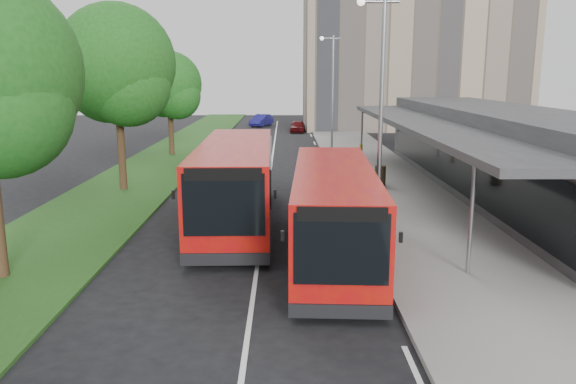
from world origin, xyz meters
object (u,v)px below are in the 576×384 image
(bus_main, at_px, (333,212))
(bollard, at_px, (361,154))
(car_far, at_px, (261,120))
(tree_far, at_px, (169,89))
(litter_bin, at_px, (380,175))
(tree_mid, at_px, (117,71))
(lamp_post_near, at_px, (379,99))
(car_near, at_px, (298,126))
(lamp_post_far, at_px, (331,86))
(bus_second, at_px, (236,183))

(bus_main, distance_m, bollard, 18.21)
(bus_main, distance_m, car_far, 44.61)
(tree_far, height_order, litter_bin, tree_far)
(tree_far, bearing_deg, car_far, 76.43)
(tree_mid, bearing_deg, car_far, 81.09)
(lamp_post_near, height_order, car_near, lamp_post_near)
(tree_mid, relative_size, bus_main, 0.88)
(tree_far, xyz_separation_m, lamp_post_far, (11.13, 0.95, 0.13))
(tree_mid, bearing_deg, bollard, 31.44)
(car_near, bearing_deg, car_far, 125.80)
(bus_main, distance_m, litter_bin, 11.19)
(lamp_post_far, xyz_separation_m, car_near, (-1.99, 14.87, -4.14))
(bus_second, xyz_separation_m, car_near, (3.12, 34.04, -0.99))
(lamp_post_near, bearing_deg, lamp_post_far, 90.00)
(lamp_post_far, distance_m, bus_main, 23.46)
(tree_mid, bearing_deg, lamp_post_far, 49.32)
(bus_second, bearing_deg, tree_far, 107.06)
(bus_second, xyz_separation_m, litter_bin, (6.56, 6.69, -0.93))
(bollard, bearing_deg, lamp_post_near, -95.65)
(bollard, height_order, car_far, bollard)
(bus_second, distance_m, bollard, 15.41)
(litter_bin, bearing_deg, lamp_post_far, 96.60)
(tree_mid, relative_size, lamp_post_near, 1.10)
(bus_main, relative_size, litter_bin, 10.19)
(tree_mid, height_order, tree_far, tree_mid)
(bollard, bearing_deg, bus_main, -100.34)
(bus_main, xyz_separation_m, bus_second, (-3.30, 3.99, 0.14))
(tree_mid, height_order, bus_main, tree_mid)
(lamp_post_near, xyz_separation_m, car_far, (-5.77, 41.27, -4.08))
(bus_second, bearing_deg, bus_main, -51.57)
(lamp_post_far, height_order, litter_bin, lamp_post_far)
(litter_bin, relative_size, car_far, 0.25)
(bollard, bearing_deg, litter_bin, -90.12)
(lamp_post_far, xyz_separation_m, litter_bin, (1.44, -12.48, -4.08))
(bollard, xyz_separation_m, car_far, (-7.22, 26.53, -0.08))
(bus_main, relative_size, bollard, 8.75)
(lamp_post_far, relative_size, bus_second, 0.74)
(tree_far, xyz_separation_m, car_near, (9.14, 15.82, -4.01))
(car_far, bearing_deg, tree_far, -83.32)
(lamp_post_near, height_order, lamp_post_far, same)
(lamp_post_near, bearing_deg, bus_main, -119.81)
(tree_mid, xyz_separation_m, lamp_post_far, (11.13, 12.95, -0.98))
(lamp_post_near, distance_m, car_far, 41.87)
(tree_mid, bearing_deg, litter_bin, 2.15)
(litter_bin, xyz_separation_m, bollard, (0.02, 7.22, 0.08))
(litter_bin, xyz_separation_m, car_near, (-3.43, 27.34, -0.06))
(bus_main, xyz_separation_m, litter_bin, (3.25, 10.68, -0.79))
(bollard, bearing_deg, lamp_post_far, 105.52)
(tree_far, xyz_separation_m, litter_bin, (12.57, -11.53, -3.95))
(lamp_post_far, bearing_deg, bus_main, -94.47)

